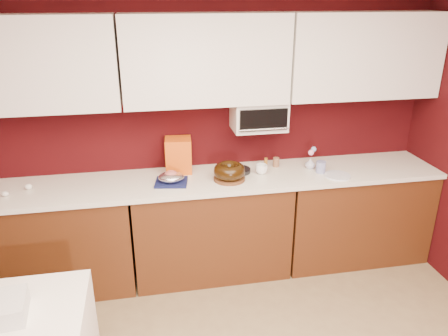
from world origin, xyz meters
TOP-DOWN VIEW (x-y plane):
  - wall_back at (0.00, 2.25)m, footprint 4.00×0.02m
  - base_cabinet_left at (-1.33, 1.94)m, footprint 1.31×0.58m
  - base_cabinet_center at (0.00, 1.94)m, footprint 1.31×0.58m
  - base_cabinet_right at (1.33, 1.94)m, footprint 1.31×0.58m
  - countertop at (0.00, 1.94)m, footprint 4.00×0.62m
  - upper_cabinet_left at (-1.33, 2.08)m, footprint 1.31×0.33m
  - upper_cabinet_center at (0.00, 2.08)m, footprint 1.31×0.33m
  - upper_cabinet_right at (1.33, 2.08)m, footprint 1.31×0.33m
  - toaster_oven at (0.45, 2.10)m, footprint 0.45×0.30m
  - toaster_oven_door at (0.45, 1.94)m, footprint 0.40×0.02m
  - toaster_oven_handle at (0.45, 1.93)m, footprint 0.42×0.02m
  - cake_base at (0.15, 1.87)m, footprint 0.27×0.27m
  - bundt_cake at (0.15, 1.87)m, footprint 0.30×0.30m
  - navy_towel at (-0.33, 1.89)m, footprint 0.29×0.26m
  - foil_ham_nest at (-0.33, 1.89)m, footprint 0.26×0.25m
  - roasted_ham at (-0.33, 1.89)m, footprint 0.13×0.12m
  - pandoro_box at (-0.24, 2.13)m, footprint 0.24×0.22m
  - dark_pan at (0.27, 2.01)m, footprint 0.24×0.24m
  - coffee_mug at (0.45, 1.95)m, footprint 0.10×0.10m
  - blue_jar at (0.96, 1.88)m, footprint 0.11×0.11m
  - flower_vase at (0.90, 1.99)m, footprint 0.09×0.09m
  - flower_pink at (0.90, 1.99)m, footprint 0.05×0.05m
  - flower_blue at (0.93, 2.01)m, footprint 0.05×0.05m
  - china_plate at (1.06, 1.77)m, footprint 0.26×0.26m
  - amber_bottle at (0.52, 2.08)m, footprint 0.03×0.03m
  - paper_cup at (0.62, 2.09)m, footprint 0.06×0.06m
  - egg_left at (-1.59, 1.87)m, footprint 0.07×0.06m
  - egg_right at (-1.44, 1.97)m, footprint 0.07×0.06m

SIDE VIEW (x-z plane):
  - base_cabinet_left at x=-1.33m, z-range 0.00..0.86m
  - base_cabinet_center at x=0.00m, z-range 0.00..0.86m
  - base_cabinet_right at x=1.33m, z-range 0.00..0.86m
  - countertop at x=0.00m, z-range 0.86..0.90m
  - china_plate at x=1.06m, z-range 0.90..0.91m
  - navy_towel at x=-0.33m, z-range 0.90..0.92m
  - cake_base at x=0.15m, z-range 0.90..0.92m
  - dark_pan at x=0.27m, z-range 0.90..0.93m
  - egg_left at x=-1.59m, z-range 0.90..0.94m
  - egg_right at x=-1.44m, z-range 0.90..0.95m
  - paper_cup at x=0.62m, z-range 0.90..0.98m
  - amber_bottle at x=0.52m, z-range 0.90..0.99m
  - blue_jar at x=0.96m, z-range 0.90..1.00m
  - coffee_mug at x=0.45m, z-range 0.90..1.00m
  - flower_vase at x=0.90m, z-range 0.90..1.01m
  - foil_ham_nest at x=-0.33m, z-range 0.92..0.99m
  - roasted_ham at x=-0.33m, z-range 0.95..1.01m
  - bundt_cake at x=0.15m, z-range 0.93..1.03m
  - flower_pink at x=0.90m, z-range 1.02..1.07m
  - pandoro_box at x=-0.24m, z-range 0.90..1.20m
  - flower_blue at x=0.93m, z-range 1.05..1.09m
  - wall_back at x=0.00m, z-range 0.00..2.50m
  - toaster_oven_handle at x=0.45m, z-range 1.29..1.31m
  - toaster_oven at x=0.45m, z-range 1.25..1.50m
  - toaster_oven_door at x=0.45m, z-range 1.28..1.47m
  - upper_cabinet_left at x=-1.33m, z-range 1.50..2.20m
  - upper_cabinet_center at x=0.00m, z-range 1.50..2.20m
  - upper_cabinet_right at x=1.33m, z-range 1.50..2.20m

